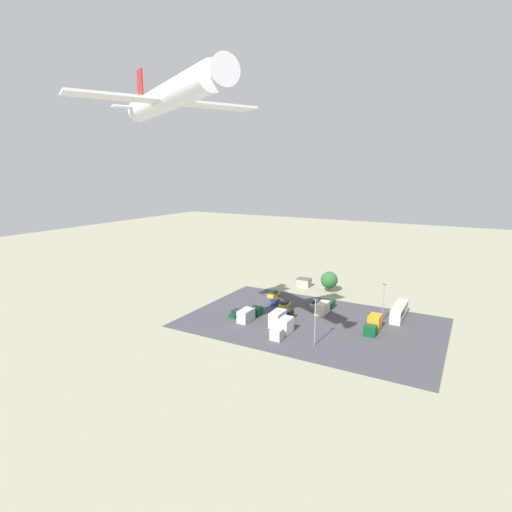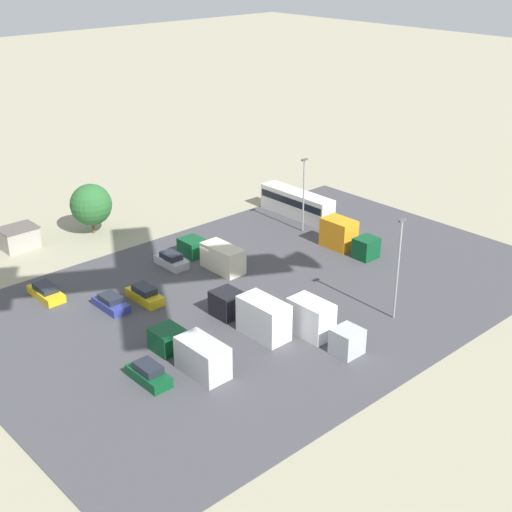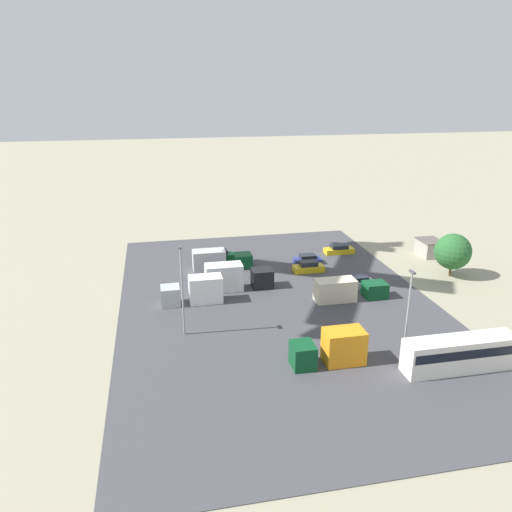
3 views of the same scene
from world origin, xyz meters
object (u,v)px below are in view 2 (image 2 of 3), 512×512
(parked_truck_2, at_px, (192,352))
(parked_truck_4, at_px, (346,237))
(bus, at_px, (297,203))
(parked_truck_0, at_px, (321,324))
(shed_building, at_px, (19,238))
(parked_car_0, at_px, (46,292))
(parked_truck_1, at_px, (214,255))
(parked_truck_3, at_px, (253,314))
(parked_car_4, at_px, (171,260))
(parked_car_1, at_px, (149,374))
(parked_car_2, at_px, (145,295))
(parked_car_3, at_px, (111,303))

(parked_truck_2, relative_size, parked_truck_4, 1.20)
(bus, relative_size, parked_truck_0, 1.47)
(parked_truck_2, bearing_deg, parked_truck_0, -21.11)
(shed_building, distance_m, parked_truck_2, 33.77)
(parked_car_0, xyz_separation_m, parked_truck_1, (-17.41, 5.57, 0.69))
(parked_truck_0, height_order, parked_truck_4, parked_truck_4)
(parked_truck_3, bearing_deg, parked_car_4, 80.72)
(parked_car_1, height_order, parked_truck_3, parked_truck_3)
(parked_truck_2, height_order, parked_truck_3, parked_truck_3)
(bus, height_order, parked_car_0, bus)
(bus, height_order, parked_truck_3, parked_truck_3)
(parked_truck_1, bearing_deg, parked_car_4, 138.43)
(bus, height_order, parked_car_2, bus)
(parked_car_1, bearing_deg, bus, -152.98)
(parked_car_2, relative_size, parked_truck_4, 0.62)
(parked_truck_2, bearing_deg, parked_car_4, 58.81)
(parked_truck_2, distance_m, parked_truck_4, 29.23)
(shed_building, relative_size, parked_truck_4, 0.59)
(parked_car_2, relative_size, parked_car_4, 1.07)
(parked_car_2, relative_size, parked_truck_3, 0.50)
(parked_car_1, height_order, parked_truck_2, parked_truck_2)
(parked_car_3, height_order, parked_truck_1, parked_truck_1)
(parked_truck_0, relative_size, parked_truck_2, 0.87)
(parked_truck_0, bearing_deg, parked_car_4, -88.36)
(parked_car_2, distance_m, parked_truck_3, 12.30)
(parked_truck_1, bearing_deg, shed_building, 125.21)
(bus, xyz_separation_m, parked_truck_2, (31.80, 18.95, -0.44))
(parked_truck_1, bearing_deg, parked_truck_0, -98.84)
(parked_car_4, bearing_deg, parked_truck_2, -121.19)
(parked_truck_3, xyz_separation_m, parked_truck_4, (-20.32, -6.30, -0.06))
(parked_truck_0, bearing_deg, parked_car_0, -59.22)
(bus, bearing_deg, parked_car_2, 12.64)
(bus, bearing_deg, parked_truck_2, 30.78)
(parked_car_4, height_order, parked_truck_4, parked_truck_4)
(parked_car_1, relative_size, parked_truck_3, 0.48)
(parked_car_1, relative_size, parked_car_2, 0.96)
(parked_car_0, bearing_deg, parked_car_2, -46.41)
(parked_car_1, bearing_deg, parked_truck_1, -142.96)
(parked_truck_0, bearing_deg, parked_truck_4, -145.30)
(parked_car_4, relative_size, parked_truck_4, 0.58)
(parked_car_3, bearing_deg, parked_car_0, -60.55)
(parked_car_2, height_order, parked_truck_3, parked_truck_3)
(parked_car_0, distance_m, parked_truck_0, 28.33)
(parked_truck_3, distance_m, parked_truck_4, 21.27)
(parked_car_3, bearing_deg, parked_truck_2, 88.38)
(shed_building, height_order, parked_car_1, shed_building)
(shed_building, distance_m, bus, 34.63)
(shed_building, xyz_separation_m, parked_car_3, (0.13, 20.20, -0.63))
(parked_car_0, distance_m, parked_truck_2, 20.26)
(parked_car_2, xyz_separation_m, parked_truck_1, (-10.43, -1.76, 0.62))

